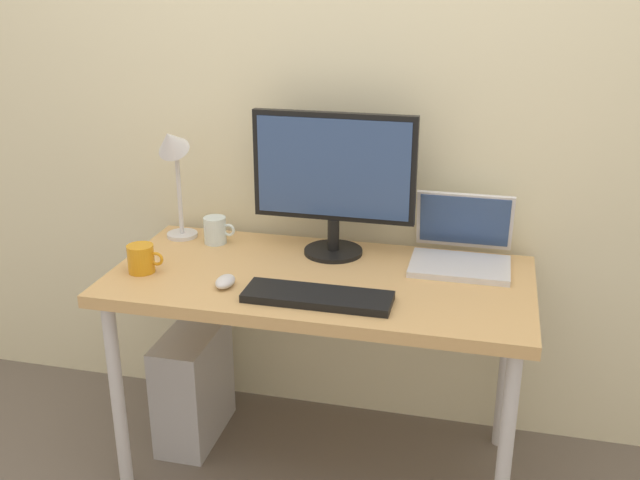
{
  "coord_description": "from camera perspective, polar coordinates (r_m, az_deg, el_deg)",
  "views": [
    {
      "loc": [
        0.5,
        -2.08,
        1.66
      ],
      "look_at": [
        0.0,
        0.0,
        0.84
      ],
      "focal_mm": 41.12,
      "sensor_mm": 36.0,
      "label": 1
    }
  ],
  "objects": [
    {
      "name": "mouse",
      "position": [
        2.27,
        -7.39,
        -3.22
      ],
      "size": [
        0.06,
        0.09,
        0.03
      ],
      "primitive_type": "ellipsoid",
      "color": "silver",
      "rests_on": "desk"
    },
    {
      "name": "desk_lamp",
      "position": [
        2.59,
        -11.38,
        6.24
      ],
      "size": [
        0.11,
        0.16,
        0.43
      ],
      "color": "silver",
      "rests_on": "desk"
    },
    {
      "name": "glass_cup",
      "position": [
        2.61,
        -8.13,
        0.76
      ],
      "size": [
        0.11,
        0.08,
        0.1
      ],
      "color": "silver",
      "rests_on": "desk"
    },
    {
      "name": "coffee_mug",
      "position": [
        2.41,
        -13.73,
        -1.42
      ],
      "size": [
        0.12,
        0.09,
        0.09
      ],
      "color": "orange",
      "rests_on": "desk"
    },
    {
      "name": "back_wall",
      "position": [
        2.54,
        2.09,
        12.73
      ],
      "size": [
        4.4,
        0.04,
        2.6
      ],
      "primitive_type": "cube",
      "color": "beige",
      "rests_on": "ground_plane"
    },
    {
      "name": "computer_tower",
      "position": [
        2.77,
        -9.82,
        -11.07
      ],
      "size": [
        0.18,
        0.36,
        0.42
      ],
      "primitive_type": "cube",
      "color": "#B2B2B7",
      "rests_on": "ground_plane"
    },
    {
      "name": "keyboard",
      "position": [
        2.16,
        -0.18,
        -4.44
      ],
      "size": [
        0.44,
        0.14,
        0.02
      ],
      "primitive_type": "cube",
      "color": "black",
      "rests_on": "desk"
    },
    {
      "name": "monitor",
      "position": [
        2.42,
        1.19,
        5.02
      ],
      "size": [
        0.55,
        0.2,
        0.49
      ],
      "color": "black",
      "rests_on": "desk"
    },
    {
      "name": "ground_plane",
      "position": [
        2.71,
        0.0,
        -16.9
      ],
      "size": [
        6.0,
        6.0,
        0.0
      ],
      "primitive_type": "plane",
      "color": "#665B51"
    },
    {
      "name": "laptop",
      "position": [
        2.46,
        10.97,
        -0.51
      ],
      "size": [
        0.32,
        0.28,
        0.22
      ],
      "color": "silver",
      "rests_on": "desk"
    },
    {
      "name": "desk",
      "position": [
        2.37,
        0.0,
        -4.25
      ],
      "size": [
        1.34,
        0.65,
        0.72
      ],
      "color": "tan",
      "rests_on": "ground_plane"
    }
  ]
}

